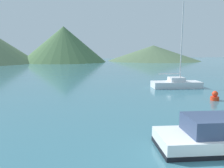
% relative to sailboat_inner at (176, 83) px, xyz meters
% --- Properties ---
extents(sailboat_inner, '(5.82, 3.29, 9.50)m').
position_rel_sailboat_inner_xyz_m(sailboat_inner, '(0.00, 0.00, 0.00)').
color(sailboat_inner, silver).
rests_on(sailboat_inner, ground_plane).
extents(buoy_marker, '(0.70, 0.70, 0.81)m').
position_rel_sailboat_inner_xyz_m(buoy_marker, '(-0.76, -6.65, -0.16)').
color(buoy_marker, red).
rests_on(buoy_marker, ground_plane).
extents(hill_east, '(32.51, 32.51, 13.65)m').
position_rel_sailboat_inner_xyz_m(hill_east, '(-5.44, 66.42, 6.33)').
color(hill_east, '#476B42').
rests_on(hill_east, ground_plane).
extents(hill_far_east, '(39.90, 39.90, 6.69)m').
position_rel_sailboat_inner_xyz_m(hill_far_east, '(32.95, 65.14, 2.85)').
color(hill_far_east, '#4C6647').
rests_on(hill_far_east, ground_plane).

